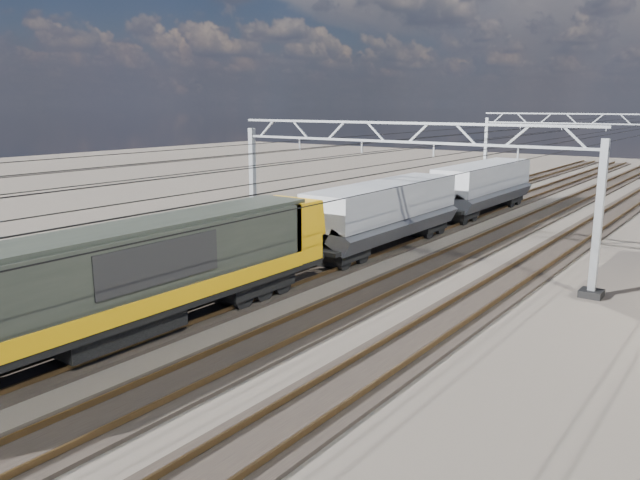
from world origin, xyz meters
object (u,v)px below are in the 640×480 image
Objects in this scene: locomotive at (110,280)px; hopper_wagon_lead at (385,210)px; catenary_gantry_mid at (395,187)px; hopper_wagon_mid at (483,184)px; catenary_gantry_far at (582,148)px.

locomotive reaches higher than hopper_wagon_lead.
catenary_gantry_mid is 1.53× the size of hopper_wagon_lead.
hopper_wagon_lead is at bearing -90.00° from hopper_wagon_mid.
catenary_gantry_mid reaches higher than hopper_wagon_lead.
locomotive is at bearing -90.00° from hopper_wagon_lead.
hopper_wagon_lead is 1.00× the size of hopper_wagon_mid.
hopper_wagon_lead is (-2.00, -33.54, -1.67)m from catenary_gantry_far.
catenary_gantry_mid and catenary_gantry_far have the same top height.
catenary_gantry_far is 51.29m from locomotive.
catenary_gantry_mid is at bearing 82.52° from locomotive.
catenary_gantry_far is (0.00, 36.00, 0.00)m from catenary_gantry_mid.
hopper_wagon_lead is at bearing 90.00° from locomotive.
catenary_gantry_mid reaches higher than hopper_wagon_mid.
hopper_wagon_lead is at bearing 129.07° from catenary_gantry_mid.
catenary_gantry_mid is 15.44m from locomotive.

